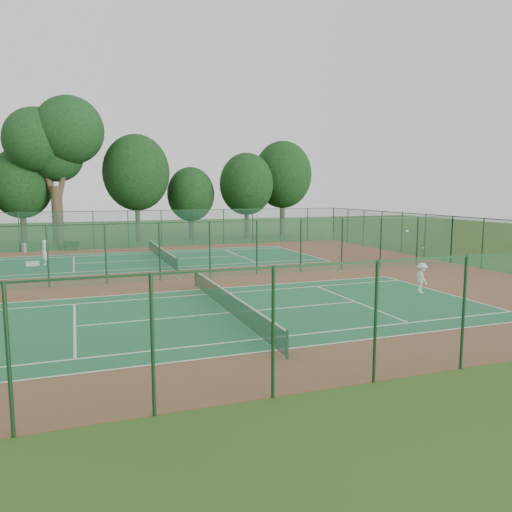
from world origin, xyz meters
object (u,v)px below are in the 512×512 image
Objects in this scene: player_far at (44,252)px; kit_bag at (32,264)px; bench at (71,246)px; trash_bin at (24,248)px; big_tree at (55,140)px; player_near at (422,278)px.

player_far reaches higher than kit_bag.
trash_bin is at bearing -176.03° from bench.
trash_bin is 11.46m from big_tree.
player_far reaches higher than trash_bin.
trash_bin is 3.81m from bench.
trash_bin is at bearing 54.39° from player_near.
bench reaches higher than trash_bin.
kit_bag is (1.23, -8.70, -0.24)m from trash_bin.
player_near is at bearing -51.81° from kit_bag.
player_far is 0.13× the size of big_tree.
bench is 8.93m from kit_bag.
player_far reaches higher than bench.
player_far is at bearing 62.75° from player_near.
player_near is 25.91m from player_far.
player_near is 0.11× the size of big_tree.
big_tree is (-18.37, 31.36, 9.33)m from player_near.
kit_bag is (-0.81, -0.22, -0.74)m from player_far.
bench is at bearing 49.12° from player_near.
player_far is 1.28× the size of bench.
trash_bin is 0.58× the size of bench.
bench is at bearing -2.31° from trash_bin.
player_far is at bearing -76.46° from trash_bin.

